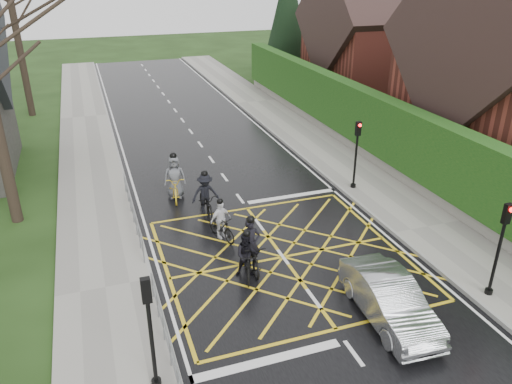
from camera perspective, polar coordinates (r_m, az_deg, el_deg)
ground at (r=17.63m, az=3.10°, el=-7.44°), size 120.00×120.00×0.00m
road at (r=17.63m, az=3.10°, el=-7.43°), size 9.00×80.00×0.01m
sidewalk_right at (r=20.36m, az=19.00°, el=-3.91°), size 3.00×80.00×0.15m
sidewalk_left at (r=16.62m, az=-16.81°, el=-10.55°), size 3.00×80.00×0.15m
stone_wall at (r=25.59m, az=14.28°, el=3.33°), size 0.50×38.00×0.70m
hedge at (r=25.02m, az=14.70°, el=7.06°), size 0.90×38.00×2.80m
house_far at (r=38.13m, az=14.22°, el=16.55°), size 9.80×8.80×10.30m
conifer at (r=43.26m, az=3.61°, el=18.97°), size 4.60×4.60×10.00m
tree_far at (r=35.98m, az=-26.26°, el=18.98°), size 8.40×8.40×10.40m
railing_south at (r=13.44m, az=-10.23°, el=-15.57°), size 0.05×5.04×1.03m
railing_north at (r=19.76m, az=-13.94°, el=-1.80°), size 0.05×6.04×1.03m
traffic_light_ne at (r=22.36m, az=11.35°, el=4.09°), size 0.24×0.31×3.21m
traffic_light_se at (r=16.41m, az=25.96°, el=-6.11°), size 0.24×0.31×3.21m
traffic_light_sw at (r=12.09m, az=-11.90°, el=-15.69°), size 0.24×0.31×3.21m
cyclist_rear at (r=16.73m, az=-0.52°, el=-6.80°), size 0.85×2.04×1.94m
cyclist_back at (r=16.30m, az=-0.99°, el=-7.70°), size 0.94×1.76×1.70m
cyclist_mid at (r=20.30m, az=-5.76°, el=-0.71°), size 1.12×1.94×1.88m
cyclist_front at (r=18.49m, az=-4.01°, el=-3.67°), size 0.96×1.67×1.62m
cyclist_lead at (r=21.83m, az=-9.21°, el=1.08°), size 1.09×2.23×2.08m
car at (r=15.02m, az=14.99°, el=-11.78°), size 1.64×4.08×1.32m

